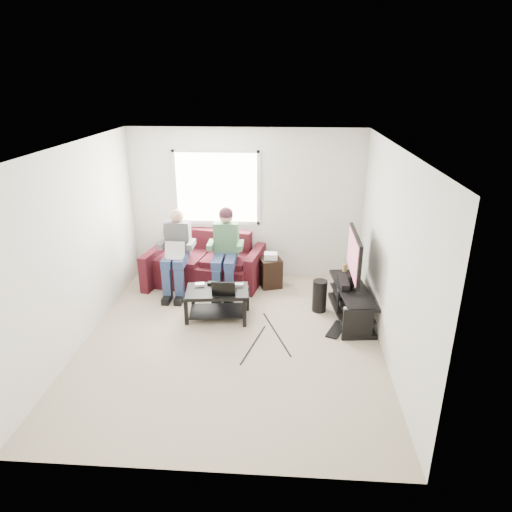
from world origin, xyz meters
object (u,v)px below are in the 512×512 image
at_px(coffee_table, 217,297).
at_px(tv, 354,256).
at_px(sofa, 205,266).
at_px(tv_stand, 351,303).
at_px(subwoofer, 320,296).
at_px(end_table, 271,271).

xyz_separation_m(coffee_table, tv, (1.98, 0.28, 0.59)).
height_order(sofa, coffee_table, sofa).
relative_size(coffee_table, tv_stand, 0.67).
relative_size(coffee_table, subwoofer, 1.93).
xyz_separation_m(sofa, coffee_table, (0.39, -1.20, 0.01)).
relative_size(sofa, tv_stand, 1.42).
relative_size(sofa, subwoofer, 4.10).
height_order(coffee_table, tv, tv).
bearing_deg(tv, subwoofer, 175.17).
xyz_separation_m(sofa, tv, (2.37, -0.93, 0.60)).
xyz_separation_m(subwoofer, end_table, (-0.78, 0.84, 0.02)).
relative_size(sofa, tv, 1.86).
height_order(sofa, tv_stand, sofa).
bearing_deg(coffee_table, tv_stand, 5.09).
bearing_deg(sofa, tv, -21.39).
bearing_deg(end_table, sofa, 177.36).
bearing_deg(coffee_table, subwoofer, 11.75).
bearing_deg(tv, end_table, 144.79).
distance_m(coffee_table, tv_stand, 2.00).
distance_m(tv_stand, tv, 0.72).
xyz_separation_m(tv_stand, end_table, (-1.24, 0.98, 0.06)).
bearing_deg(tv_stand, sofa, 156.57).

